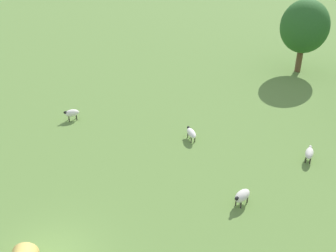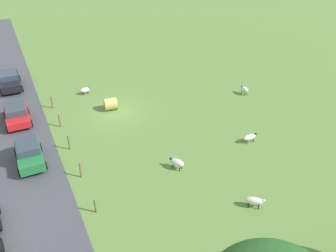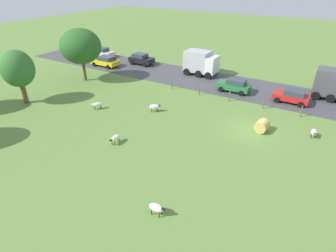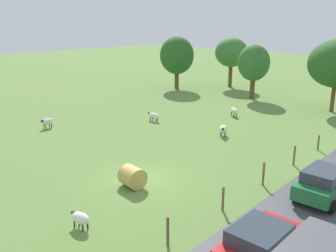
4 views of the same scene
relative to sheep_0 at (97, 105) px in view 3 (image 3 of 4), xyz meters
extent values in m
plane|color=olive|center=(3.97, -15.43, -0.53)|extent=(160.00, 160.00, 0.00)
cube|color=#47474C|center=(14.15, -15.43, -0.50)|extent=(8.00, 80.00, 0.06)
ellipsoid|color=silver|center=(0.01, -0.01, 0.01)|extent=(1.23, 1.09, 0.48)
ellipsoid|color=silver|center=(-0.43, 0.33, 0.11)|extent=(0.32, 0.30, 0.20)
cylinder|color=#2D2823|center=(-0.32, 0.08, -0.35)|extent=(0.07, 0.07, 0.35)
cylinder|color=#2D2823|center=(-0.16, 0.29, -0.35)|extent=(0.07, 0.07, 0.35)
cylinder|color=#2D2823|center=(0.19, -0.31, -0.35)|extent=(0.07, 0.07, 0.35)
cylinder|color=#2D2823|center=(0.35, -0.10, -0.35)|extent=(0.07, 0.07, 0.35)
ellipsoid|color=white|center=(5.64, -20.61, -0.06)|extent=(1.01, 0.58, 0.49)
ellipsoid|color=brown|center=(5.19, -20.66, 0.05)|extent=(0.28, 0.21, 0.20)
cylinder|color=#2D2823|center=(5.39, -20.78, -0.38)|extent=(0.07, 0.07, 0.29)
cylinder|color=#2D2823|center=(5.37, -20.51, -0.38)|extent=(0.07, 0.07, 0.29)
cylinder|color=#2D2823|center=(5.92, -20.72, -0.38)|extent=(0.07, 0.07, 0.29)
cylinder|color=#2D2823|center=(5.89, -20.45, -0.38)|extent=(0.07, 0.07, 0.29)
ellipsoid|color=silver|center=(-9.12, -13.47, 0.03)|extent=(0.56, 0.99, 0.51)
ellipsoid|color=black|center=(-9.10, -13.93, 0.14)|extent=(0.19, 0.27, 0.20)
cylinder|color=#2D2823|center=(-8.97, -13.73, -0.35)|extent=(0.07, 0.07, 0.36)
cylinder|color=#2D2823|center=(-9.25, -13.74, -0.35)|extent=(0.07, 0.07, 0.36)
cylinder|color=#2D2823|center=(-8.99, -13.19, -0.35)|extent=(0.07, 0.07, 0.36)
cylinder|color=#2D2823|center=(-9.28, -13.21, -0.35)|extent=(0.07, 0.07, 0.36)
ellipsoid|color=silver|center=(2.64, -5.61, 0.02)|extent=(1.06, 1.23, 0.56)
ellipsoid|color=black|center=(2.92, -6.06, 0.14)|extent=(0.29, 0.32, 0.20)
cylinder|color=#2D2823|center=(2.94, -5.79, -0.36)|extent=(0.07, 0.07, 0.34)
cylinder|color=#2D2823|center=(2.67, -5.95, -0.36)|extent=(0.07, 0.07, 0.34)
cylinder|color=#2D2823|center=(2.61, -5.27, -0.36)|extent=(0.07, 0.07, 0.34)
cylinder|color=#2D2823|center=(2.35, -5.44, -0.36)|extent=(0.07, 0.07, 0.34)
ellipsoid|color=white|center=(-4.22, -6.10, -0.03)|extent=(1.21, 0.49, 0.46)
ellipsoid|color=black|center=(-4.79, -6.12, 0.08)|extent=(0.27, 0.19, 0.20)
cylinder|color=#2D2823|center=(-4.55, -6.24, -0.36)|extent=(0.07, 0.07, 0.33)
cylinder|color=#2D2823|center=(-4.55, -5.99, -0.36)|extent=(0.07, 0.07, 0.33)
cylinder|color=#2D2823|center=(-3.89, -6.22, -0.36)|extent=(0.07, 0.07, 0.33)
cylinder|color=#2D2823|center=(-3.90, -5.97, -0.36)|extent=(0.07, 0.07, 0.33)
cylinder|color=tan|center=(4.25, -16.36, 0.04)|extent=(1.29, 1.26, 1.13)
cylinder|color=brown|center=(5.93, 7.82, 0.92)|extent=(0.38, 0.38, 2.90)
ellipsoid|color=#285B23|center=(5.93, 7.82, 4.05)|extent=(5.26, 5.26, 4.48)
cylinder|color=brown|center=(-2.88, 8.09, 0.71)|extent=(0.53, 0.53, 2.48)
ellipsoid|color=#336B2D|center=(-2.88, 8.09, 3.43)|extent=(3.46, 3.46, 3.95)
cylinder|color=brown|center=(9.22, -19.06, 0.09)|extent=(0.12, 0.12, 1.23)
cylinder|color=brown|center=(9.22, -15.28, 0.06)|extent=(0.12, 0.12, 1.18)
cylinder|color=brown|center=(9.22, -11.49, 0.11)|extent=(0.12, 0.12, 1.28)
cylinder|color=brown|center=(9.22, -7.71, 0.10)|extent=(0.12, 0.12, 1.25)
cylinder|color=brown|center=(9.22, -3.93, -0.01)|extent=(0.12, 0.12, 1.03)
cube|color=#4C4C51|center=(15.81, -20.68, 1.47)|extent=(2.32, 2.75, 2.91)
cylinder|color=black|center=(16.97, -21.37, 0.01)|extent=(0.30, 0.96, 0.96)
cylinder|color=black|center=(14.65, -21.37, 0.01)|extent=(0.30, 0.96, 0.96)
cylinder|color=black|center=(16.97, -19.85, 0.01)|extent=(0.30, 0.96, 0.96)
cylinder|color=black|center=(14.65, -19.85, 0.01)|extent=(0.30, 0.96, 0.96)
cube|color=white|center=(16.06, -6.44, 1.16)|extent=(2.60, 1.20, 2.30)
cube|color=#B2B2B7|center=(16.06, -4.15, 1.42)|extent=(2.60, 3.37, 2.81)
cylinder|color=black|center=(17.36, -6.44, 0.01)|extent=(0.30, 0.96, 0.96)
cylinder|color=black|center=(14.76, -6.44, 0.01)|extent=(0.30, 0.96, 0.96)
cylinder|color=black|center=(17.36, -5.00, 0.01)|extent=(0.30, 0.96, 0.96)
cylinder|color=black|center=(14.76, -5.00, 0.01)|extent=(0.30, 0.96, 0.96)
cylinder|color=black|center=(17.36, -3.14, 0.01)|extent=(0.30, 0.96, 0.96)
cylinder|color=black|center=(14.76, -3.14, 0.01)|extent=(0.30, 0.96, 0.96)
cube|color=silver|center=(16.02, 13.83, 0.18)|extent=(1.82, 3.96, 0.66)
cube|color=#333D47|center=(16.02, 14.13, 0.79)|extent=(1.60, 2.18, 0.56)
cylinder|color=black|center=(16.93, 12.55, -0.15)|extent=(0.22, 0.64, 0.64)
cylinder|color=black|center=(15.11, 12.55, -0.15)|extent=(0.22, 0.64, 0.64)
cylinder|color=black|center=(16.93, 15.12, -0.15)|extent=(0.22, 0.64, 0.64)
cylinder|color=black|center=(15.11, 15.12, -0.15)|extent=(0.22, 0.64, 0.64)
cube|color=yellow|center=(12.13, 9.84, 0.18)|extent=(1.97, 4.42, 0.66)
cube|color=#333D47|center=(12.13, 9.51, 0.79)|extent=(1.73, 2.43, 0.56)
cylinder|color=black|center=(11.15, 11.28, -0.15)|extent=(0.22, 0.64, 0.64)
cylinder|color=black|center=(13.12, 11.28, -0.15)|extent=(0.22, 0.64, 0.64)
cylinder|color=black|center=(11.15, 8.41, -0.15)|extent=(0.22, 0.64, 0.64)
cylinder|color=black|center=(13.12, 8.41, -0.15)|extent=(0.22, 0.64, 0.64)
cube|color=#237238|center=(12.22, -10.92, 0.21)|extent=(1.75, 3.91, 0.71)
cube|color=#333D47|center=(12.22, -11.22, 0.85)|extent=(1.54, 2.15, 0.56)
cylinder|color=black|center=(11.35, -9.65, -0.15)|extent=(0.22, 0.64, 0.64)
cylinder|color=black|center=(13.10, -9.65, -0.15)|extent=(0.22, 0.64, 0.64)
cylinder|color=black|center=(11.35, -12.19, -0.15)|extent=(0.22, 0.64, 0.64)
cylinder|color=black|center=(13.10, -12.19, -0.15)|extent=(0.22, 0.64, 0.64)
cube|color=black|center=(15.81, 5.46, 0.24)|extent=(1.94, 3.82, 0.78)
cube|color=#333D47|center=(15.81, 5.75, 0.91)|extent=(1.71, 2.10, 0.56)
cylinder|color=black|center=(16.78, 4.22, -0.15)|extent=(0.22, 0.64, 0.64)
cylinder|color=black|center=(14.84, 4.22, -0.15)|extent=(0.22, 0.64, 0.64)
cylinder|color=black|center=(16.78, 6.70, -0.15)|extent=(0.22, 0.64, 0.64)
cylinder|color=black|center=(14.84, 6.70, -0.15)|extent=(0.22, 0.64, 0.64)
cube|color=red|center=(12.46, -17.50, 0.15)|extent=(1.93, 3.82, 0.60)
cube|color=#333D47|center=(12.46, -17.79, 0.73)|extent=(1.70, 2.10, 0.56)
cylinder|color=black|center=(11.50, -16.26, -0.15)|extent=(0.22, 0.64, 0.64)
cylinder|color=black|center=(13.42, -16.26, -0.15)|extent=(0.22, 0.64, 0.64)
cylinder|color=black|center=(11.50, -18.74, -0.15)|extent=(0.22, 0.64, 0.64)
cylinder|color=black|center=(13.42, -18.74, -0.15)|extent=(0.22, 0.64, 0.64)
cube|color=#1933B2|center=(15.92, 20.36, 0.17)|extent=(1.84, 4.04, 0.63)
cube|color=#333D47|center=(15.92, 20.66, 0.76)|extent=(1.62, 2.22, 0.56)
cylinder|color=black|center=(16.85, 19.05, -0.15)|extent=(0.22, 0.64, 0.64)
cylinder|color=black|center=(15.00, 19.05, -0.15)|extent=(0.22, 0.64, 0.64)
cylinder|color=black|center=(16.85, 21.67, -0.15)|extent=(0.22, 0.64, 0.64)
cylinder|color=black|center=(15.00, 21.67, -0.15)|extent=(0.22, 0.64, 0.64)
camera|label=1|loc=(17.57, -13.74, 13.46)|focal=43.50mm
camera|label=2|loc=(11.99, 12.27, 15.64)|focal=37.28mm
camera|label=3|loc=(-18.92, -20.12, 12.31)|focal=29.15mm
camera|label=4|loc=(17.94, -28.62, 8.06)|focal=40.23mm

